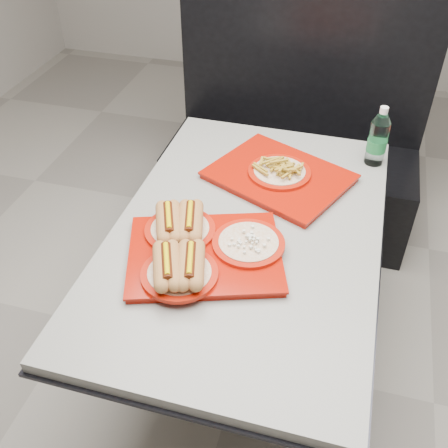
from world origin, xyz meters
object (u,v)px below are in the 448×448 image
(booth_bench, at_px, (293,152))
(water_bottle, at_px, (378,139))
(tray_far, at_px, (279,174))
(diner_table, at_px, (246,263))
(tray_near, at_px, (198,249))

(booth_bench, distance_m, water_bottle, 0.82)
(tray_far, xyz_separation_m, water_bottle, (0.35, 0.22, 0.08))
(tray_far, bearing_deg, water_bottle, 32.95)
(diner_table, height_order, tray_near, tray_near)
(tray_near, distance_m, tray_far, 0.53)
(water_bottle, bearing_deg, tray_far, -147.05)
(diner_table, distance_m, booth_bench, 1.11)
(tray_far, relative_size, water_bottle, 2.49)
(diner_table, xyz_separation_m, tray_near, (-0.12, -0.19, 0.20))
(diner_table, xyz_separation_m, water_bottle, (0.39, 0.54, 0.27))
(booth_bench, distance_m, tray_far, 0.87)
(tray_near, height_order, tray_far, tray_near)
(tray_near, bearing_deg, diner_table, 57.52)
(booth_bench, relative_size, water_bottle, 5.50)
(diner_table, bearing_deg, booth_bench, 90.00)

